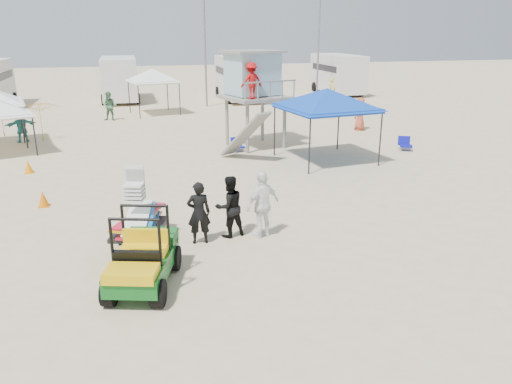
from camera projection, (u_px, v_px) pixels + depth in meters
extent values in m
plane|color=beige|center=(268.00, 296.00, 10.44)|extent=(140.00, 140.00, 0.00)
cube|color=#0D5919|center=(143.00, 265.00, 10.70)|extent=(1.71, 2.47, 0.40)
cube|color=#E6B30C|center=(142.00, 255.00, 10.62)|extent=(1.16, 0.90, 0.22)
cylinder|color=black|center=(120.00, 295.00, 9.90)|extent=(0.41, 0.62, 0.58)
cube|color=black|center=(140.00, 229.00, 12.84)|extent=(1.59, 1.95, 0.11)
cylinder|color=black|center=(121.00, 238.00, 12.79)|extent=(0.30, 0.48, 0.44)
imported|color=black|center=(199.00, 213.00, 12.79)|extent=(0.62, 0.43, 1.66)
imported|color=black|center=(229.00, 206.00, 13.22)|extent=(0.96, 0.84, 1.68)
imported|color=white|center=(263.00, 204.00, 13.17)|extent=(1.15, 0.87, 1.81)
cylinder|color=gray|center=(239.00, 128.00, 22.23)|extent=(0.16, 0.16, 2.24)
cube|color=gray|center=(255.00, 97.00, 23.00)|extent=(3.33, 3.33, 0.14)
cube|color=#98BEC4|center=(254.00, 74.00, 22.92)|extent=(2.48, 2.29, 1.88)
imported|color=#B20F0F|center=(244.00, 81.00, 21.74)|extent=(1.02, 0.58, 1.57)
cylinder|color=black|center=(302.00, 144.00, 18.98)|extent=(0.06, 0.06, 2.27)
pyramid|color=#1042B7|center=(327.00, 88.00, 20.25)|extent=(3.81, 3.81, 0.80)
cube|color=#1042B7|center=(326.00, 108.00, 20.50)|extent=(3.81, 3.81, 0.18)
cylinder|color=black|center=(134.00, 101.00, 30.90)|extent=(0.06, 0.06, 2.15)
pyramid|color=white|center=(152.00, 69.00, 31.84)|extent=(3.31, 3.31, 0.80)
cube|color=white|center=(153.00, 81.00, 32.09)|extent=(3.31, 3.31, 0.18)
imported|color=red|center=(2.00, 121.00, 25.66)|extent=(1.77, 1.80, 1.57)
imported|color=#EEAB15|center=(42.00, 121.00, 24.67)|extent=(3.02, 3.02, 1.94)
cone|color=orange|center=(43.00, 199.00, 15.63)|extent=(0.34, 0.34, 0.50)
cone|color=orange|center=(28.00, 167.00, 19.26)|extent=(0.34, 0.34, 0.50)
cube|color=#101AB7|center=(237.00, 147.00, 22.63)|extent=(0.68, 0.65, 0.06)
cube|color=#101AB7|center=(236.00, 142.00, 22.79)|extent=(0.57, 0.34, 0.44)
cylinder|color=#B2B2B7|center=(234.00, 151.00, 22.43)|extent=(0.03, 0.03, 0.20)
cube|color=#0D1095|center=(406.00, 146.00, 22.81)|extent=(0.70, 0.69, 0.06)
cube|color=#0D1095|center=(404.00, 141.00, 22.97)|extent=(0.56, 0.39, 0.44)
cylinder|color=#B2B2B7|center=(404.00, 150.00, 22.61)|extent=(0.03, 0.03, 0.20)
cube|color=silver|center=(119.00, 78.00, 38.18)|extent=(2.50, 6.50, 3.00)
cube|color=black|center=(119.00, 72.00, 38.04)|extent=(2.54, 5.20, 0.50)
cylinder|color=black|center=(103.00, 100.00, 36.39)|extent=(0.25, 0.80, 0.80)
cube|color=silver|center=(238.00, 77.00, 38.92)|extent=(2.50, 7.00, 3.00)
cube|color=black|center=(238.00, 71.00, 38.78)|extent=(2.54, 5.60, 0.50)
cylinder|color=black|center=(229.00, 98.00, 36.99)|extent=(0.25, 0.80, 0.80)
cube|color=silver|center=(338.00, 73.00, 42.43)|extent=(2.50, 6.60, 3.00)
cube|color=black|center=(338.00, 67.00, 42.29)|extent=(2.54, 5.28, 0.50)
cylinder|color=black|center=(333.00, 92.00, 40.61)|extent=(0.25, 0.80, 0.80)
cylinder|color=slate|center=(205.00, 49.00, 34.75)|extent=(0.14, 0.14, 8.00)
cylinder|color=slate|center=(318.00, 47.00, 38.26)|extent=(0.14, 0.14, 8.00)
imported|color=teal|center=(21.00, 126.00, 24.40)|extent=(1.55, 1.00, 1.59)
imported|color=#4D815A|center=(110.00, 106.00, 30.15)|extent=(1.00, 0.88, 1.74)
imported|color=#B64C34|center=(360.00, 114.00, 27.27)|extent=(0.61, 0.90, 1.79)
imported|color=#D6C550|center=(332.00, 90.00, 37.86)|extent=(0.49, 0.70, 1.82)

